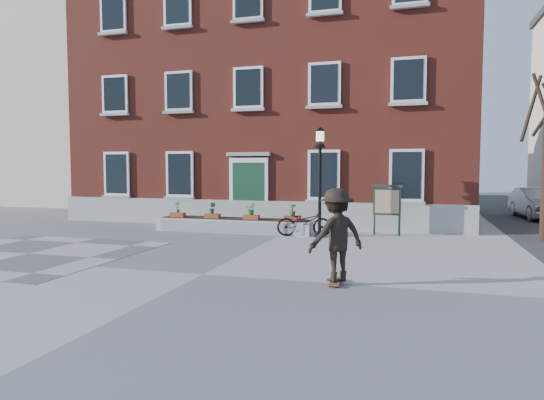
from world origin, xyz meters
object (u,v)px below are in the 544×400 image
(parked_car, at_px, (538,203))
(lamp_post, at_px, (320,166))
(bicycle, at_px, (304,222))
(notice_board, at_px, (387,201))
(skateboarder, at_px, (337,235))

(parked_car, distance_m, lamp_post, 12.89)
(bicycle, distance_m, parked_car, 13.12)
(parked_car, height_order, notice_board, notice_board)
(lamp_post, distance_m, notice_board, 2.86)
(skateboarder, bearing_deg, notice_board, 85.71)
(lamp_post, bearing_deg, notice_board, 27.04)
(lamp_post, bearing_deg, parked_car, 45.45)
(notice_board, relative_size, skateboarder, 0.90)
(skateboarder, bearing_deg, lamp_post, 104.08)
(bicycle, xyz_separation_m, parked_car, (9.54, 9.00, 0.22))
(bicycle, bearing_deg, lamp_post, -113.88)
(lamp_post, bearing_deg, bicycle, 170.97)
(parked_car, xyz_separation_m, lamp_post, (-8.95, -9.10, 1.79))
(bicycle, xyz_separation_m, skateboarder, (2.27, -6.82, 0.55))
(lamp_post, height_order, skateboarder, lamp_post)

